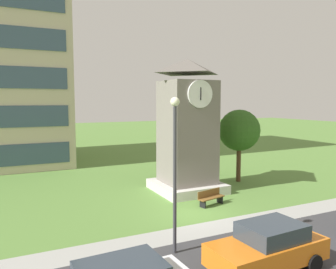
{
  "coord_description": "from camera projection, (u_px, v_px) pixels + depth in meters",
  "views": [
    {
      "loc": [
        -8.93,
        -15.27,
        6.04
      ],
      "look_at": [
        0.94,
        5.15,
        3.79
      ],
      "focal_mm": 35.69,
      "sensor_mm": 36.0,
      "label": 1
    }
  ],
  "objects": [
    {
      "name": "clock_tower",
      "position": [
        187.0,
        134.0,
        22.28
      ],
      "size": [
        4.23,
        4.23,
        8.81
      ],
      "color": "slate",
      "rests_on": "ground"
    },
    {
      "name": "tree_streetside",
      "position": [
        239.0,
        131.0,
        24.95
      ],
      "size": [
        3.09,
        3.09,
        5.44
      ],
      "color": "#513823",
      "rests_on": "ground"
    },
    {
      "name": "street_lamp",
      "position": [
        175.0,
        159.0,
        12.99
      ],
      "size": [
        0.36,
        0.36,
        6.21
      ],
      "color": "#333338",
      "rests_on": "ground"
    },
    {
      "name": "parked_car_orange",
      "position": [
        268.0,
        247.0,
        11.94
      ],
      "size": [
        4.45,
        2.23,
        1.69
      ],
      "color": "orange",
      "rests_on": "ground"
    },
    {
      "name": "ground_plane",
      "position": [
        194.0,
        213.0,
        18.14
      ],
      "size": [
        160.0,
        160.0,
        0.0
      ],
      "primitive_type": "plane",
      "color": "#567F38"
    },
    {
      "name": "street_asphalt",
      "position": [
        286.0,
        268.0,
        12.15
      ],
      "size": [
        120.0,
        7.2,
        0.01
      ],
      "primitive_type": "cube",
      "color": "#38383A",
      "rests_on": "ground"
    },
    {
      "name": "kerb_strip",
      "position": [
        218.0,
        227.0,
        16.09
      ],
      "size": [
        120.0,
        1.6,
        0.01
      ],
      "primitive_type": "cube",
      "color": "#9E9E99",
      "rests_on": "ground"
    },
    {
      "name": "park_bench",
      "position": [
        211.0,
        197.0,
        19.47
      ],
      "size": [
        1.86,
        0.89,
        0.88
      ],
      "color": "brown",
      "rests_on": "ground"
    }
  ]
}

